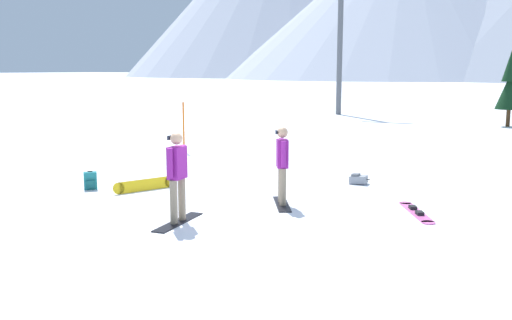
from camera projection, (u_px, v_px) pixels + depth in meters
ground_plane at (207, 216)px, 11.69m from camera, size 800.00×800.00×0.00m
snowboarder_foreground at (177, 175)px, 11.04m from camera, size 0.46×1.59×1.81m
snowboarder_midground at (282, 164)px, 12.53m from camera, size 1.01×1.39×1.76m
loose_snowboard_near_right at (416, 212)px, 11.96m from camera, size 1.18×1.79×0.09m
loose_snowboard_far_spare at (145, 185)px, 14.14m from camera, size 0.76×1.58×0.29m
backpack_grey at (358, 179)px, 14.96m from camera, size 0.54×0.36×0.28m
backpack_teal at (90, 181)px, 14.27m from camera, size 0.38×0.38×0.47m
trail_marker_pole at (184, 127)px, 20.65m from camera, size 0.06×0.06×1.83m
pine_tree_short at (511, 84)px, 29.56m from camera, size 1.43×1.43×4.17m
ski_lift_tower at (340, 28)px, 37.00m from camera, size 2.92×0.36×10.14m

